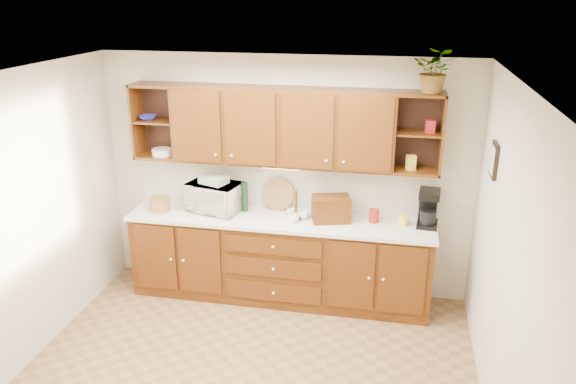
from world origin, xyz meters
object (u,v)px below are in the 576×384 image
at_px(microwave, 215,197).
at_px(bread_box, 331,209).
at_px(coffee_maker, 428,208).
at_px(potted_plant, 435,71).

bearing_deg(microwave, bread_box, 11.19).
bearing_deg(coffee_maker, microwave, -174.00).
distance_m(coffee_maker, potted_plant, 1.38).
xyz_separation_m(microwave, bread_box, (1.28, -0.05, -0.02)).
height_order(microwave, potted_plant, potted_plant).
distance_m(microwave, potted_plant, 2.61).
bearing_deg(microwave, potted_plant, 13.46).
xyz_separation_m(bread_box, potted_plant, (0.93, 0.05, 1.43)).
relative_size(bread_box, potted_plant, 0.90).
bearing_deg(coffee_maker, potted_plant, -144.21).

